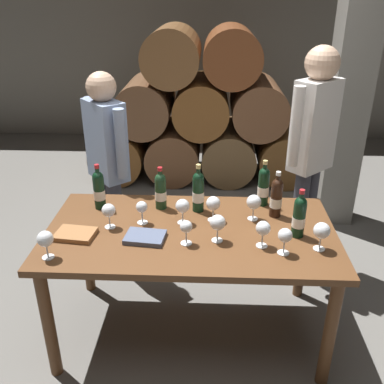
{
  "coord_description": "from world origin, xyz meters",
  "views": [
    {
      "loc": [
        0.11,
        -2.18,
        2.05
      ],
      "look_at": [
        0.0,
        0.2,
        0.91
      ],
      "focal_mm": 40.21,
      "sensor_mm": 36.0,
      "label": 1
    }
  ],
  "objects_px": {
    "wine_bottle_2": "(99,189)",
    "wine_bottle_4": "(263,186)",
    "wine_glass_7": "(183,207)",
    "wine_glass_5": "(263,229)",
    "sommelier_presenting": "(312,144)",
    "wine_bottle_0": "(198,191)",
    "wine_bottle_1": "(299,216)",
    "taster_seated_left": "(108,158)",
    "wine_bottle_3": "(161,190)",
    "wine_glass_8": "(285,236)",
    "wine_glass_6": "(45,240)",
    "wine_glass_10": "(254,203)",
    "tasting_notebook": "(145,237)",
    "dining_table": "(191,243)",
    "wine_glass_1": "(213,204)",
    "wine_glass_9": "(186,228)",
    "wine_glass_4": "(218,223)",
    "wine_glass_2": "(109,211)",
    "wine_bottle_5": "(276,197)",
    "leather_ledger": "(75,234)",
    "wine_glass_3": "(142,208)",
    "wine_glass_0": "(322,231)"
  },
  "relations": [
    {
      "from": "leather_ledger",
      "to": "wine_glass_10",
      "type": "bearing_deg",
      "value": 20.35
    },
    {
      "from": "wine_glass_5",
      "to": "wine_glass_3",
      "type": "bearing_deg",
      "value": 161.93
    },
    {
      "from": "wine_bottle_3",
      "to": "wine_glass_8",
      "type": "distance_m",
      "value": 0.87
    },
    {
      "from": "sommelier_presenting",
      "to": "wine_glass_6",
      "type": "bearing_deg",
      "value": -145.58
    },
    {
      "from": "wine_bottle_1",
      "to": "wine_glass_9",
      "type": "distance_m",
      "value": 0.64
    },
    {
      "from": "wine_glass_5",
      "to": "wine_glass_8",
      "type": "height_order",
      "value": "wine_glass_5"
    },
    {
      "from": "sommelier_presenting",
      "to": "wine_bottle_3",
      "type": "bearing_deg",
      "value": -155.07
    },
    {
      "from": "leather_ledger",
      "to": "wine_glass_3",
      "type": "bearing_deg",
      "value": 32.23
    },
    {
      "from": "wine_bottle_2",
      "to": "wine_glass_7",
      "type": "height_order",
      "value": "wine_bottle_2"
    },
    {
      "from": "dining_table",
      "to": "tasting_notebook",
      "type": "height_order",
      "value": "tasting_notebook"
    },
    {
      "from": "wine_bottle_1",
      "to": "wine_glass_6",
      "type": "relative_size",
      "value": 1.83
    },
    {
      "from": "wine_glass_10",
      "to": "leather_ledger",
      "type": "bearing_deg",
      "value": -166.43
    },
    {
      "from": "wine_bottle_0",
      "to": "wine_glass_7",
      "type": "height_order",
      "value": "wine_bottle_0"
    },
    {
      "from": "wine_bottle_1",
      "to": "wine_glass_7",
      "type": "relative_size",
      "value": 1.84
    },
    {
      "from": "wine_glass_3",
      "to": "wine_glass_5",
      "type": "distance_m",
      "value": 0.73
    },
    {
      "from": "wine_bottle_1",
      "to": "wine_glass_2",
      "type": "distance_m",
      "value": 1.09
    },
    {
      "from": "wine_bottle_5",
      "to": "wine_glass_8",
      "type": "height_order",
      "value": "wine_bottle_5"
    },
    {
      "from": "wine_bottle_0",
      "to": "tasting_notebook",
      "type": "height_order",
      "value": "wine_bottle_0"
    },
    {
      "from": "wine_bottle_1",
      "to": "wine_glass_9",
      "type": "bearing_deg",
      "value": -169.69
    },
    {
      "from": "wine_glass_6",
      "to": "wine_glass_1",
      "type": "bearing_deg",
      "value": 26.97
    },
    {
      "from": "wine_glass_4",
      "to": "tasting_notebook",
      "type": "bearing_deg",
      "value": -179.54
    },
    {
      "from": "wine_glass_1",
      "to": "tasting_notebook",
      "type": "relative_size",
      "value": 0.73
    },
    {
      "from": "wine_glass_7",
      "to": "tasting_notebook",
      "type": "xyz_separation_m",
      "value": [
        -0.2,
        -0.2,
        -0.1
      ]
    },
    {
      "from": "wine_glass_1",
      "to": "wine_glass_6",
      "type": "xyz_separation_m",
      "value": [
        -0.87,
        -0.44,
        -0.0
      ]
    },
    {
      "from": "wine_bottle_2",
      "to": "wine_bottle_3",
      "type": "xyz_separation_m",
      "value": [
        0.39,
        0.02,
        -0.01
      ]
    },
    {
      "from": "wine_bottle_0",
      "to": "wine_glass_10",
      "type": "height_order",
      "value": "wine_bottle_0"
    },
    {
      "from": "wine_bottle_0",
      "to": "taster_seated_left",
      "type": "bearing_deg",
      "value": 144.91
    },
    {
      "from": "wine_glass_2",
      "to": "taster_seated_left",
      "type": "xyz_separation_m",
      "value": [
        -0.16,
        0.71,
        0.05
      ]
    },
    {
      "from": "wine_glass_0",
      "to": "wine_glass_4",
      "type": "relative_size",
      "value": 1.01
    },
    {
      "from": "wine_glass_9",
      "to": "wine_bottle_2",
      "type": "bearing_deg",
      "value": 144.88
    },
    {
      "from": "wine_bottle_5",
      "to": "leather_ledger",
      "type": "relative_size",
      "value": 1.35
    },
    {
      "from": "wine_bottle_3",
      "to": "tasting_notebook",
      "type": "distance_m",
      "value": 0.41
    },
    {
      "from": "wine_bottle_0",
      "to": "wine_glass_8",
      "type": "xyz_separation_m",
      "value": [
        0.47,
        -0.47,
        -0.03
      ]
    },
    {
      "from": "wine_bottle_2",
      "to": "wine_bottle_4",
      "type": "distance_m",
      "value": 1.05
    },
    {
      "from": "wine_glass_3",
      "to": "wine_glass_4",
      "type": "bearing_deg",
      "value": -22.01
    },
    {
      "from": "wine_bottle_5",
      "to": "wine_glass_5",
      "type": "relative_size",
      "value": 1.92
    },
    {
      "from": "sommelier_presenting",
      "to": "wine_bottle_2",
      "type": "bearing_deg",
      "value": -160.73
    },
    {
      "from": "wine_bottle_0",
      "to": "wine_bottle_4",
      "type": "height_order",
      "value": "wine_bottle_0"
    },
    {
      "from": "wine_bottle_4",
      "to": "wine_glass_7",
      "type": "bearing_deg",
      "value": -151.79
    },
    {
      "from": "wine_bottle_3",
      "to": "wine_glass_4",
      "type": "bearing_deg",
      "value": -47.08
    },
    {
      "from": "wine_glass_5",
      "to": "wine_glass_10",
      "type": "relative_size",
      "value": 0.95
    },
    {
      "from": "wine_glass_5",
      "to": "tasting_notebook",
      "type": "height_order",
      "value": "wine_glass_5"
    },
    {
      "from": "wine_glass_6",
      "to": "wine_glass_7",
      "type": "distance_m",
      "value": 0.79
    },
    {
      "from": "wine_glass_5",
      "to": "taster_seated_left",
      "type": "height_order",
      "value": "taster_seated_left"
    },
    {
      "from": "wine_glass_5",
      "to": "sommelier_presenting",
      "type": "distance_m",
      "value": 1.02
    },
    {
      "from": "tasting_notebook",
      "to": "taster_seated_left",
      "type": "xyz_separation_m",
      "value": [
        -0.39,
        0.84,
        0.15
      ]
    },
    {
      "from": "wine_glass_6",
      "to": "wine_glass_7",
      "type": "height_order",
      "value": "wine_glass_6"
    },
    {
      "from": "wine_glass_2",
      "to": "wine_glass_6",
      "type": "height_order",
      "value": "wine_glass_6"
    },
    {
      "from": "wine_glass_8",
      "to": "wine_glass_7",
      "type": "bearing_deg",
      "value": 151.58
    },
    {
      "from": "wine_bottle_3",
      "to": "wine_glass_10",
      "type": "height_order",
      "value": "wine_bottle_3"
    }
  ]
}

